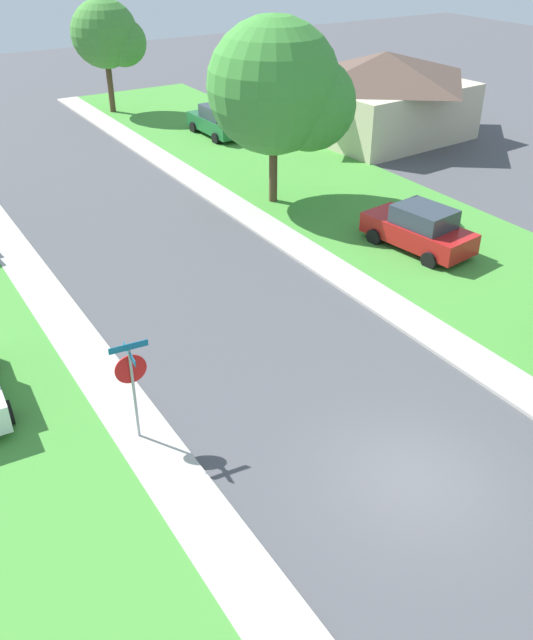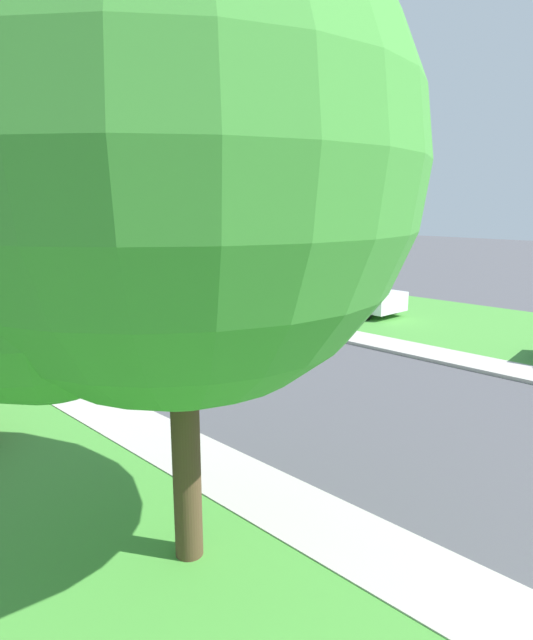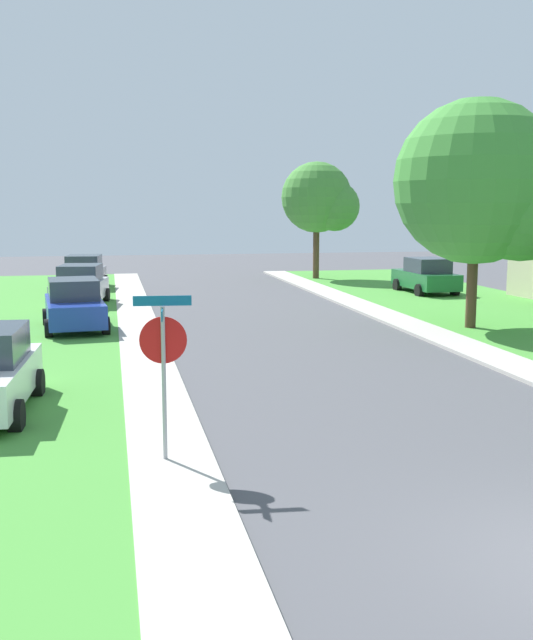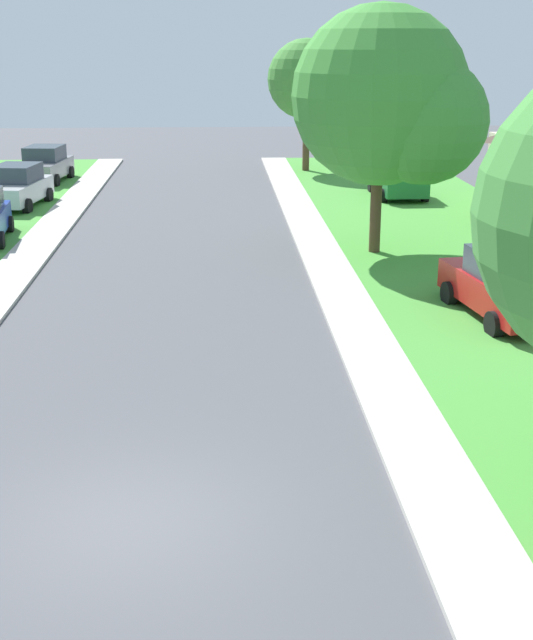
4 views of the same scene
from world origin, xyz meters
name	(u,v)px [view 2 (image 2 of 4)]	position (x,y,z in m)	size (l,w,h in m)	color
ground_plane	(76,313)	(0.00, 0.00, 0.00)	(120.00, 120.00, 0.00)	#4C4C51
sidewalk_east	(131,425)	(4.70, 12.00, 0.05)	(1.40, 56.00, 0.10)	#B7B2A8
sidewalk_west	(381,343)	(-4.70, 12.00, 0.05)	(1.40, 56.00, 0.10)	#B7B2A8
lawn_west	(448,321)	(-9.40, 12.00, 0.04)	(8.00, 56.00, 0.08)	#479338
stop_sign_far_corner	(233,268)	(-4.79, 4.63, 1.89)	(0.92, 0.92, 2.77)	#9E9EA3
car_white_behind_trees	(353,293)	(-8.20, 8.32, 0.87)	(2.22, 4.39, 1.76)	white
tree_across_right	(142,180)	(6.75, 16.06, 4.82)	(5.91, 5.50, 7.75)	#4C3823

